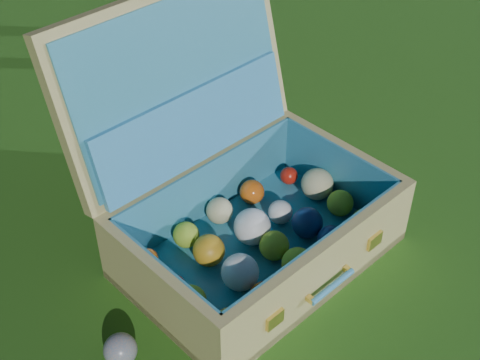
# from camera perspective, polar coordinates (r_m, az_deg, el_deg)

# --- Properties ---
(ground) EXTENTS (60.00, 60.00, 0.00)m
(ground) POSITION_cam_1_polar(r_m,az_deg,el_deg) (1.70, 6.52, -6.30)
(ground) COLOR #215114
(ground) RESTS_ON ground
(stray_ball) EXTENTS (0.07, 0.07, 0.07)m
(stray_ball) POSITION_cam_1_polar(r_m,az_deg,el_deg) (1.48, -10.17, -14.07)
(stray_ball) COLOR #3B689A
(stray_ball) RESTS_ON ground
(suitcase) EXTENTS (0.73, 0.68, 0.60)m
(suitcase) POSITION_cam_1_polar(r_m,az_deg,el_deg) (1.61, -0.48, -0.73)
(suitcase) COLOR tan
(suitcase) RESTS_ON ground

